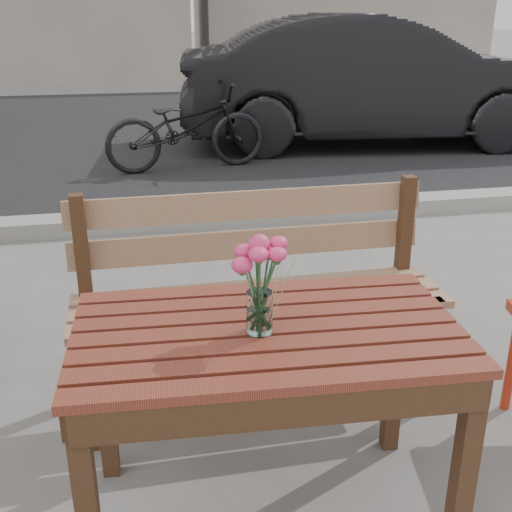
{
  "coord_description": "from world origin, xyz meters",
  "views": [
    {
      "loc": [
        -0.49,
        -1.62,
        1.57
      ],
      "look_at": [
        -0.15,
        0.02,
        0.91
      ],
      "focal_mm": 45.0,
      "sensor_mm": 36.0,
      "label": 1
    }
  ],
  "objects_px": {
    "main_table": "(267,361)",
    "main_vase": "(260,273)",
    "parked_car": "(373,81)",
    "bicycle": "(186,127)"
  },
  "relations": [
    {
      "from": "main_table",
      "to": "main_vase",
      "type": "height_order",
      "value": "main_vase"
    },
    {
      "from": "main_table",
      "to": "bicycle",
      "type": "height_order",
      "value": "bicycle"
    },
    {
      "from": "parked_car",
      "to": "bicycle",
      "type": "relative_size",
      "value": 2.76
    },
    {
      "from": "main_vase",
      "to": "parked_car",
      "type": "relative_size",
      "value": 0.07
    },
    {
      "from": "main_vase",
      "to": "bicycle",
      "type": "bearing_deg",
      "value": 86.98
    },
    {
      "from": "main_table",
      "to": "main_vase",
      "type": "xyz_separation_m",
      "value": [
        -0.03,
        -0.02,
        0.3
      ]
    },
    {
      "from": "parked_car",
      "to": "bicycle",
      "type": "xyz_separation_m",
      "value": [
        -2.27,
        -0.86,
        -0.31
      ]
    },
    {
      "from": "main_table",
      "to": "main_vase",
      "type": "bearing_deg",
      "value": -137.78
    },
    {
      "from": "main_table",
      "to": "main_vase",
      "type": "relative_size",
      "value": 3.95
    },
    {
      "from": "parked_car",
      "to": "bicycle",
      "type": "distance_m",
      "value": 2.45
    }
  ]
}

